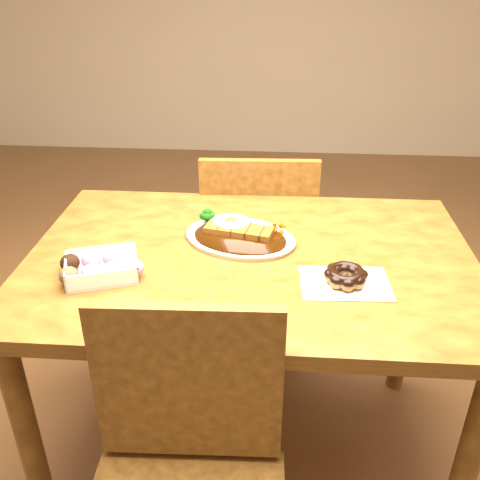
# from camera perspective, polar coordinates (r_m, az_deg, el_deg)

# --- Properties ---
(ground) EXTENTS (6.00, 6.00, 0.00)m
(ground) POSITION_cam_1_polar(r_m,az_deg,el_deg) (1.93, 0.93, -21.27)
(ground) COLOR brown
(ground) RESTS_ON ground
(table) EXTENTS (1.20, 0.80, 0.75)m
(table) POSITION_cam_1_polar(r_m,az_deg,el_deg) (1.49, 1.13, -4.89)
(table) COLOR #472A0E
(table) RESTS_ON ground
(chair_far) EXTENTS (0.44, 0.44, 0.87)m
(chair_far) POSITION_cam_1_polar(r_m,az_deg,el_deg) (2.04, 1.93, -0.67)
(chair_far) COLOR #472A0E
(chair_far) RESTS_ON ground
(katsu_curry_plate) EXTENTS (0.36, 0.30, 0.06)m
(katsu_curry_plate) POSITION_cam_1_polar(r_m,az_deg,el_deg) (1.51, -0.14, 0.60)
(katsu_curry_plate) COLOR white
(katsu_curry_plate) RESTS_ON table
(donut_box) EXTENTS (0.22, 0.18, 0.05)m
(donut_box) POSITION_cam_1_polar(r_m,az_deg,el_deg) (1.38, -14.70, -2.77)
(donut_box) COLOR white
(donut_box) RESTS_ON table
(pon_de_ring) EXTENTS (0.22, 0.16, 0.04)m
(pon_de_ring) POSITION_cam_1_polar(r_m,az_deg,el_deg) (1.33, 11.21, -3.81)
(pon_de_ring) COLOR silver
(pon_de_ring) RESTS_ON table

